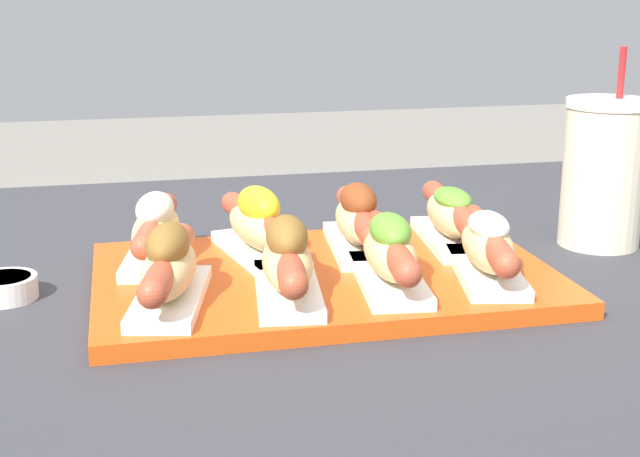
{
  "coord_description": "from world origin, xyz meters",
  "views": [
    {
      "loc": [
        -0.18,
        -0.93,
        1.04
      ],
      "look_at": [
        0.02,
        -0.04,
        0.78
      ],
      "focal_mm": 50.0,
      "sensor_mm": 36.0,
      "label": 1
    }
  ],
  "objects_px": {
    "hot_dog_4": "(156,230)",
    "hot_dog_5": "(259,226)",
    "hot_dog_0": "(169,268)",
    "hot_dog_7": "(451,216)",
    "serving_tray": "(324,278)",
    "drink_cup": "(603,173)",
    "hot_dog_1": "(287,261)",
    "hot_dog_3": "(488,246)",
    "hot_dog_2": "(390,252)",
    "sauce_bowl": "(5,286)",
    "hot_dog_6": "(359,220)"
  },
  "relations": [
    {
      "from": "hot_dog_1",
      "to": "drink_cup",
      "type": "height_order",
      "value": "drink_cup"
    },
    {
      "from": "serving_tray",
      "to": "hot_dog_5",
      "type": "bearing_deg",
      "value": 133.52
    },
    {
      "from": "serving_tray",
      "to": "hot_dog_0",
      "type": "bearing_deg",
      "value": -158.47
    },
    {
      "from": "hot_dog_2",
      "to": "sauce_bowl",
      "type": "xyz_separation_m",
      "value": [
        -0.38,
        0.09,
        -0.04
      ]
    },
    {
      "from": "serving_tray",
      "to": "hot_dog_1",
      "type": "distance_m",
      "value": 0.1
    },
    {
      "from": "serving_tray",
      "to": "sauce_bowl",
      "type": "height_order",
      "value": "sauce_bowl"
    },
    {
      "from": "hot_dog_3",
      "to": "drink_cup",
      "type": "height_order",
      "value": "drink_cup"
    },
    {
      "from": "hot_dog_2",
      "to": "hot_dog_5",
      "type": "height_order",
      "value": "hot_dog_5"
    },
    {
      "from": "hot_dog_2",
      "to": "sauce_bowl",
      "type": "height_order",
      "value": "hot_dog_2"
    },
    {
      "from": "hot_dog_6",
      "to": "hot_dog_7",
      "type": "bearing_deg",
      "value": 2.34
    },
    {
      "from": "hot_dog_5",
      "to": "drink_cup",
      "type": "distance_m",
      "value": 0.42
    },
    {
      "from": "hot_dog_3",
      "to": "hot_dog_6",
      "type": "relative_size",
      "value": 0.99
    },
    {
      "from": "hot_dog_1",
      "to": "sauce_bowl",
      "type": "xyz_separation_m",
      "value": [
        -0.27,
        0.1,
        -0.04
      ]
    },
    {
      "from": "hot_dog_7",
      "to": "sauce_bowl",
      "type": "distance_m",
      "value": 0.49
    },
    {
      "from": "hot_dog_1",
      "to": "hot_dog_2",
      "type": "xyz_separation_m",
      "value": [
        0.1,
        0.01,
        -0.0
      ]
    },
    {
      "from": "serving_tray",
      "to": "hot_dog_5",
      "type": "height_order",
      "value": "hot_dog_5"
    },
    {
      "from": "hot_dog_1",
      "to": "drink_cup",
      "type": "bearing_deg",
      "value": 19.2
    },
    {
      "from": "hot_dog_2",
      "to": "hot_dog_4",
      "type": "xyz_separation_m",
      "value": [
        -0.22,
        0.13,
        0.0
      ]
    },
    {
      "from": "sauce_bowl",
      "to": "hot_dog_1",
      "type": "bearing_deg",
      "value": -20.57
    },
    {
      "from": "hot_dog_1",
      "to": "sauce_bowl",
      "type": "bearing_deg",
      "value": 159.43
    },
    {
      "from": "serving_tray",
      "to": "hot_dog_4",
      "type": "distance_m",
      "value": 0.19
    },
    {
      "from": "hot_dog_0",
      "to": "sauce_bowl",
      "type": "relative_size",
      "value": 3.02
    },
    {
      "from": "hot_dog_7",
      "to": "serving_tray",
      "type": "bearing_deg",
      "value": -158.49
    },
    {
      "from": "hot_dog_3",
      "to": "hot_dog_4",
      "type": "distance_m",
      "value": 0.35
    },
    {
      "from": "hot_dog_5",
      "to": "sauce_bowl",
      "type": "xyz_separation_m",
      "value": [
        -0.27,
        -0.03,
        -0.04
      ]
    },
    {
      "from": "hot_dog_6",
      "to": "hot_dog_0",
      "type": "bearing_deg",
      "value": -150.09
    },
    {
      "from": "serving_tray",
      "to": "drink_cup",
      "type": "distance_m",
      "value": 0.38
    },
    {
      "from": "hot_dog_3",
      "to": "hot_dog_5",
      "type": "height_order",
      "value": "hot_dog_5"
    },
    {
      "from": "serving_tray",
      "to": "sauce_bowl",
      "type": "xyz_separation_m",
      "value": [
        -0.32,
        0.03,
        0.0
      ]
    },
    {
      "from": "hot_dog_2",
      "to": "hot_dog_5",
      "type": "distance_m",
      "value": 0.16
    },
    {
      "from": "hot_dog_3",
      "to": "hot_dog_7",
      "type": "bearing_deg",
      "value": 86.53
    },
    {
      "from": "serving_tray",
      "to": "hot_dog_7",
      "type": "distance_m",
      "value": 0.18
    },
    {
      "from": "hot_dog_4",
      "to": "hot_dog_5",
      "type": "relative_size",
      "value": 1.0
    },
    {
      "from": "sauce_bowl",
      "to": "drink_cup",
      "type": "bearing_deg",
      "value": 3.48
    },
    {
      "from": "hot_dog_0",
      "to": "hot_dog_3",
      "type": "distance_m",
      "value": 0.32
    },
    {
      "from": "hot_dog_0",
      "to": "hot_dog_7",
      "type": "relative_size",
      "value": 0.98
    },
    {
      "from": "hot_dog_1",
      "to": "hot_dog_3",
      "type": "relative_size",
      "value": 1.01
    },
    {
      "from": "serving_tray",
      "to": "hot_dog_3",
      "type": "bearing_deg",
      "value": -20.13
    },
    {
      "from": "hot_dog_0",
      "to": "hot_dog_6",
      "type": "xyz_separation_m",
      "value": [
        0.22,
        0.13,
        -0.0
      ]
    },
    {
      "from": "hot_dog_1",
      "to": "hot_dog_5",
      "type": "bearing_deg",
      "value": 92.93
    },
    {
      "from": "hot_dog_0",
      "to": "hot_dog_1",
      "type": "bearing_deg",
      "value": -1.34
    },
    {
      "from": "serving_tray",
      "to": "hot_dog_4",
      "type": "bearing_deg",
      "value": 156.59
    },
    {
      "from": "sauce_bowl",
      "to": "drink_cup",
      "type": "height_order",
      "value": "drink_cup"
    },
    {
      "from": "hot_dog_0",
      "to": "hot_dog_4",
      "type": "bearing_deg",
      "value": 92.22
    },
    {
      "from": "hot_dog_6",
      "to": "sauce_bowl",
      "type": "xyz_separation_m",
      "value": [
        -0.38,
        -0.03,
        -0.04
      ]
    },
    {
      "from": "hot_dog_7",
      "to": "sauce_bowl",
      "type": "height_order",
      "value": "hot_dog_7"
    },
    {
      "from": "hot_dog_0",
      "to": "hot_dog_4",
      "type": "distance_m",
      "value": 0.14
    },
    {
      "from": "hot_dog_0",
      "to": "hot_dog_5",
      "type": "distance_m",
      "value": 0.16
    },
    {
      "from": "hot_dog_0",
      "to": "hot_dog_4",
      "type": "height_order",
      "value": "hot_dog_0"
    },
    {
      "from": "serving_tray",
      "to": "hot_dog_6",
      "type": "bearing_deg",
      "value": 48.46
    }
  ]
}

